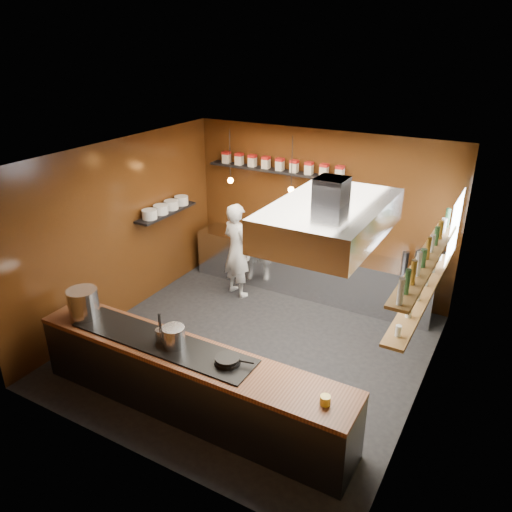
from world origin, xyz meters
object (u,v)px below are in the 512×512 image
Objects in this scene: stockpot_small at (174,337)px; espresso_machine at (430,261)px; extractor_hood at (330,219)px; chef at (237,250)px; stockpot_large at (83,303)px.

espresso_machine reaches higher than stockpot_small.
stockpot_small is at bearing -141.13° from extractor_hood.
stockpot_small is at bearing 126.04° from chef.
espresso_machine is at bearing 59.09° from stockpot_small.
extractor_hood is 7.04× the size of stockpot_small.
espresso_machine is 3.34m from chef.
extractor_hood is 5.46× the size of espresso_machine.
stockpot_large is 0.23× the size of chef.
chef is at bearing 142.70° from extractor_hood.
chef reaches higher than stockpot_small.
stockpot_large is (-3.01, -1.23, -1.36)m from extractor_hood.
espresso_machine is at bearing 73.04° from extractor_hood.
stockpot_large is at bearing -179.01° from stockpot_small.
extractor_hood is at bearing 22.19° from stockpot_large.
chef is at bearing 107.29° from stockpot_small.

